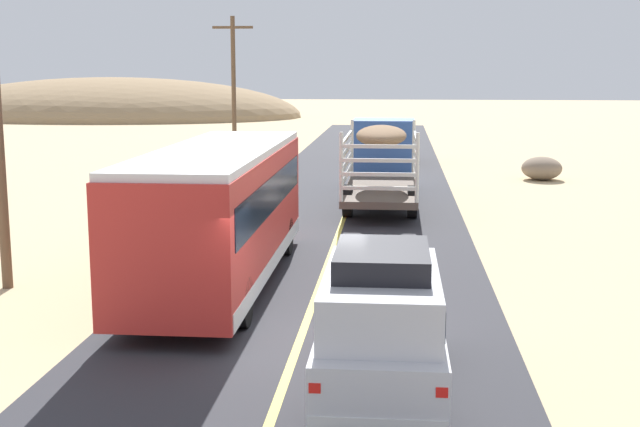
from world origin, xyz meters
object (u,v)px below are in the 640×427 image
Objects in this scene: car_far at (396,143)px; power_pole_mid at (234,83)px; bus at (220,211)px; boulder_near_shoulder at (542,168)px; suv_near at (381,320)px; livestock_truck at (383,152)px.

power_pole_mid is (-8.86, 0.86, 3.08)m from car_far.
bus reaches higher than boulder_near_shoulder.
boulder_near_shoulder is at bearing 75.46° from suv_near.
bus is 5.27× the size of boulder_near_shoulder.
suv_near is at bearing -58.21° from bus.
boulder_near_shoulder is (7.10, 5.98, -1.27)m from livestock_truck.
suv_near is 7.38m from bus.
livestock_truck reaches higher than suv_near.
livestock_truck is 9.37m from boulder_near_shoulder.
car_far is (4.00, 25.98, -0.66)m from bus.
suv_near is at bearing -88.98° from livestock_truck.
boulder_near_shoulder is (15.48, -7.10, -3.65)m from power_pole_mid.
power_pole_mid reaches higher than livestock_truck.
power_pole_mid is at bearing 104.79° from suv_near.
power_pole_mid is 4.09× the size of boulder_near_shoulder.
bus is (-3.87, 6.25, 0.60)m from suv_near.
suv_near is at bearing -104.54° from boulder_near_shoulder.
power_pole_mid is (-4.87, 26.85, 2.42)m from bus.
car_far is 0.60× the size of power_pole_mid.
livestock_truck is 0.97× the size of bus.
bus is 2.16× the size of car_far.
livestock_truck is 5.11× the size of boulder_near_shoulder.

